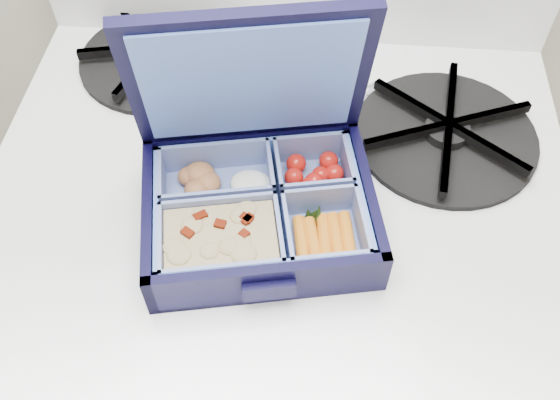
# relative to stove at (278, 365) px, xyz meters

# --- Properties ---
(stove) EXTENTS (0.59, 0.59, 0.89)m
(stove) POSITION_rel_stove_xyz_m (0.00, 0.00, 0.00)
(stove) COLOR white
(stove) RESTS_ON floor
(bento_box) EXTENTS (0.24, 0.20, 0.05)m
(bento_box) POSITION_rel_stove_xyz_m (-0.01, -0.04, 0.47)
(bento_box) COLOR black
(bento_box) RESTS_ON stove
(burner_grate) EXTENTS (0.25, 0.25, 0.03)m
(burner_grate) POSITION_rel_stove_xyz_m (0.17, 0.09, 0.46)
(burner_grate) COLOR black
(burner_grate) RESTS_ON stove
(burner_grate_rear) EXTENTS (0.22, 0.22, 0.02)m
(burner_grate_rear) POSITION_rel_stove_xyz_m (-0.16, 0.18, 0.46)
(burner_grate_rear) COLOR black
(burner_grate_rear) RESTS_ON stove
(fork) EXTENTS (0.14, 0.13, 0.01)m
(fork) POSITION_rel_stove_xyz_m (0.04, 0.09, 0.45)
(fork) COLOR #B1AFC4
(fork) RESTS_ON stove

